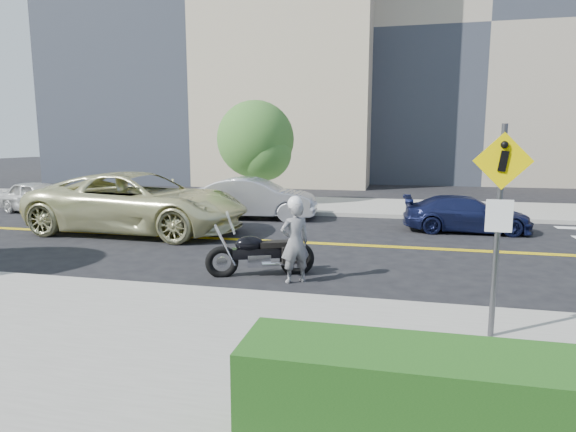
{
  "coord_description": "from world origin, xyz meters",
  "views": [
    {
      "loc": [
        2.82,
        -13.34,
        2.93
      ],
      "look_at": [
        0.39,
        -2.68,
        1.2
      ],
      "focal_mm": 30.0,
      "sensor_mm": 36.0,
      "label": 1
    }
  ],
  "objects_px": {
    "pedestrian_sign": "(499,211)",
    "motorcyclist": "(295,240)",
    "parked_car_white": "(40,197)",
    "parked_car_silver": "(255,198)",
    "parked_car_blue": "(466,214)",
    "suv": "(140,202)",
    "motorcycle": "(261,244)"
  },
  "relations": [
    {
      "from": "pedestrian_sign",
      "to": "motorcyclist",
      "type": "bearing_deg",
      "value": 144.23
    },
    {
      "from": "motorcyclist",
      "to": "parked_car_white",
      "type": "distance_m",
      "value": 14.02
    },
    {
      "from": "motorcyclist",
      "to": "parked_car_white",
      "type": "relative_size",
      "value": 0.48
    },
    {
      "from": "parked_car_silver",
      "to": "parked_car_blue",
      "type": "bearing_deg",
      "value": -103.27
    },
    {
      "from": "parked_car_silver",
      "to": "parked_car_blue",
      "type": "distance_m",
      "value": 7.5
    },
    {
      "from": "parked_car_blue",
      "to": "motorcyclist",
      "type": "bearing_deg",
      "value": 145.83
    },
    {
      "from": "parked_car_silver",
      "to": "suv",
      "type": "bearing_deg",
      "value": 135.7
    },
    {
      "from": "motorcycle",
      "to": "parked_car_white",
      "type": "distance_m",
      "value": 13.11
    },
    {
      "from": "motorcycle",
      "to": "parked_car_white",
      "type": "xyz_separation_m",
      "value": [
        -11.25,
        6.74,
        -0.05
      ]
    },
    {
      "from": "pedestrian_sign",
      "to": "parked_car_white",
      "type": "relative_size",
      "value": 0.79
    },
    {
      "from": "motorcyclist",
      "to": "parked_car_white",
      "type": "bearing_deg",
      "value": -63.88
    },
    {
      "from": "suv",
      "to": "parked_car_blue",
      "type": "height_order",
      "value": "suv"
    },
    {
      "from": "motorcyclist",
      "to": "parked_car_blue",
      "type": "relative_size",
      "value": 0.46
    },
    {
      "from": "pedestrian_sign",
      "to": "parked_car_silver",
      "type": "height_order",
      "value": "pedestrian_sign"
    },
    {
      "from": "parked_car_white",
      "to": "parked_car_blue",
      "type": "distance_m",
      "value": 16.3
    },
    {
      "from": "motorcyclist",
      "to": "motorcycle",
      "type": "xyz_separation_m",
      "value": [
        -0.84,
        0.37,
        -0.2
      ]
    },
    {
      "from": "motorcyclist",
      "to": "motorcycle",
      "type": "bearing_deg",
      "value": -57.56
    },
    {
      "from": "motorcycle",
      "to": "parked_car_white",
      "type": "bearing_deg",
      "value": 126.53
    },
    {
      "from": "parked_car_white",
      "to": "parked_car_silver",
      "type": "bearing_deg",
      "value": -70.12
    },
    {
      "from": "motorcyclist",
      "to": "suv",
      "type": "bearing_deg",
      "value": -69.11
    },
    {
      "from": "pedestrian_sign",
      "to": "motorcycle",
      "type": "relative_size",
      "value": 1.3
    },
    {
      "from": "pedestrian_sign",
      "to": "suv",
      "type": "xyz_separation_m",
      "value": [
        -9.4,
        6.76,
        -1.0
      ]
    },
    {
      "from": "suv",
      "to": "parked_car_silver",
      "type": "distance_m",
      "value": 4.44
    },
    {
      "from": "pedestrian_sign",
      "to": "parked_car_silver",
      "type": "xyz_separation_m",
      "value": [
        -6.6,
        10.2,
        -1.2
      ]
    },
    {
      "from": "pedestrian_sign",
      "to": "parked_car_white",
      "type": "distance_m",
      "value": 18.24
    },
    {
      "from": "pedestrian_sign",
      "to": "motorcycle",
      "type": "xyz_separation_m",
      "value": [
        -4.23,
        2.82,
        -1.26
      ]
    },
    {
      "from": "pedestrian_sign",
      "to": "parked_car_blue",
      "type": "relative_size",
      "value": 0.76
    },
    {
      "from": "suv",
      "to": "pedestrian_sign",
      "type": "bearing_deg",
      "value": -124.01
    },
    {
      "from": "pedestrian_sign",
      "to": "motorcyclist",
      "type": "xyz_separation_m",
      "value": [
        -3.4,
        2.45,
        -1.06
      ]
    },
    {
      "from": "parked_car_white",
      "to": "parked_car_silver",
      "type": "distance_m",
      "value": 8.9
    },
    {
      "from": "suv",
      "to": "parked_car_blue",
      "type": "xyz_separation_m",
      "value": [
        10.21,
        2.39,
        -0.39
      ]
    },
    {
      "from": "suv",
      "to": "parked_car_silver",
      "type": "xyz_separation_m",
      "value": [
        2.8,
        3.44,
        -0.2
      ]
    }
  ]
}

